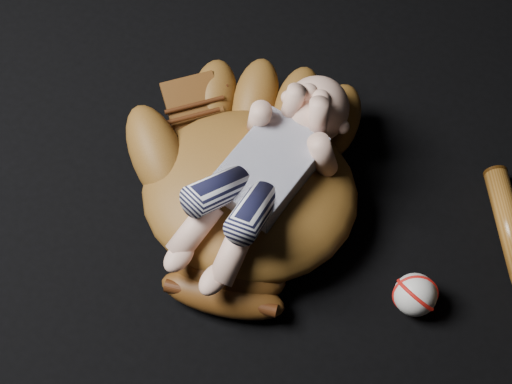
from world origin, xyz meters
TOP-DOWN VIEW (x-y plane):
  - baseball_glove at (-0.08, 0.02)m, footprint 0.55×0.59m
  - newborn_baby at (-0.06, 0.01)m, footprint 0.21×0.41m
  - baseball at (0.22, 0.01)m, footprint 0.07×0.07m

SIDE VIEW (x-z plane):
  - baseball at x=0.22m, z-range 0.00..0.07m
  - baseball_glove at x=-0.08m, z-range 0.00..0.15m
  - newborn_baby at x=-0.06m, z-range 0.06..0.22m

